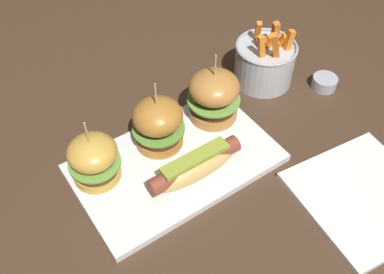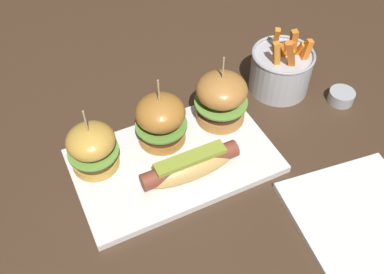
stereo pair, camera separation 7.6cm
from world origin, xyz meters
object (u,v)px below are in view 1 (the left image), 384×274
at_px(slider_right, 214,96).
at_px(sauce_ramekin, 324,82).
at_px(slider_left, 94,159).
at_px(slider_center, 159,123).
at_px(fries_bucket, 265,62).
at_px(side_plate, 364,196).
at_px(platter_main, 176,163).
at_px(hot_dog, 195,166).

height_order(slider_right, sauce_ramekin, slider_right).
distance_m(slider_left, slider_center, 0.13).
xyz_separation_m(slider_left, slider_right, (0.25, 0.01, 0.01)).
xyz_separation_m(fries_bucket, side_plate, (-0.06, -0.33, -0.04)).
distance_m(platter_main, slider_left, 0.15).
distance_m(slider_center, fries_bucket, 0.28).
distance_m(slider_right, sauce_ramekin, 0.26).
xyz_separation_m(slider_left, side_plate, (0.35, -0.29, -0.05)).
xyz_separation_m(fries_bucket, sauce_ramekin, (0.09, -0.09, -0.03)).
relative_size(hot_dog, slider_right, 1.20).
bearing_deg(hot_dog, slider_right, 41.80).
relative_size(fries_bucket, sauce_ramekin, 2.79).
height_order(sauce_ramekin, side_plate, sauce_ramekin).
distance_m(sauce_ramekin, side_plate, 0.29).
distance_m(slider_left, fries_bucket, 0.41).
bearing_deg(slider_right, side_plate, -71.20).
distance_m(slider_center, slider_right, 0.12).
height_order(hot_dog, slider_left, slider_left).
distance_m(hot_dog, side_plate, 0.29).
xyz_separation_m(slider_center, side_plate, (0.22, -0.29, -0.06)).
relative_size(slider_left, fries_bucket, 0.90).
distance_m(slider_right, side_plate, 0.32).
bearing_deg(platter_main, slider_center, 87.89).
bearing_deg(slider_center, hot_dog, -85.30).
bearing_deg(sauce_ramekin, fries_bucket, 135.00).
bearing_deg(slider_left, platter_main, -20.62).
bearing_deg(sauce_ramekin, hot_dog, -172.76).
height_order(hot_dog, slider_center, slider_center).
relative_size(slider_center, side_plate, 0.67).
distance_m(hot_dog, slider_left, 0.17).
distance_m(platter_main, fries_bucket, 0.30).
relative_size(slider_center, sauce_ramekin, 2.72).
bearing_deg(slider_center, slider_right, 0.26).
bearing_deg(fries_bucket, sauce_ramekin, -45.00).
bearing_deg(slider_center, sauce_ramekin, -8.17).
relative_size(platter_main, slider_center, 2.51).
bearing_deg(slider_right, fries_bucket, 13.14).
height_order(platter_main, hot_dog, hot_dog).
bearing_deg(platter_main, side_plate, -47.14).
bearing_deg(fries_bucket, slider_right, -166.86).
bearing_deg(side_plate, sauce_ramekin, 57.72).
xyz_separation_m(platter_main, fries_bucket, (0.28, 0.09, 0.04)).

